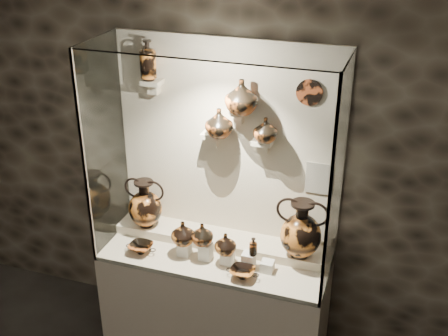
% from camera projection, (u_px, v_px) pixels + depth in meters
% --- Properties ---
extents(wall_back, '(5.00, 0.02, 3.20)m').
position_uv_depth(wall_back, '(228.00, 145.00, 4.12)').
color(wall_back, black).
rests_on(wall_back, ground).
extents(plinth, '(1.70, 0.60, 0.80)m').
position_uv_depth(plinth, '(215.00, 302.00, 4.38)').
color(plinth, beige).
rests_on(plinth, floor).
extents(front_tier, '(1.68, 0.58, 0.03)m').
position_uv_depth(front_tier, '(215.00, 258.00, 4.19)').
color(front_tier, beige).
rests_on(front_tier, plinth).
extents(rear_tier, '(1.70, 0.25, 0.10)m').
position_uv_depth(rear_tier, '(222.00, 241.00, 4.33)').
color(rear_tier, beige).
rests_on(rear_tier, plinth).
extents(back_panel, '(1.70, 0.03, 1.60)m').
position_uv_depth(back_panel, '(228.00, 146.00, 4.12)').
color(back_panel, beige).
rests_on(back_panel, plinth).
extents(glass_front, '(1.70, 0.01, 1.60)m').
position_uv_depth(glass_front, '(198.00, 182.00, 3.60)').
color(glass_front, white).
rests_on(glass_front, plinth).
extents(glass_left, '(0.01, 0.60, 1.60)m').
position_uv_depth(glass_left, '(105.00, 147.00, 4.10)').
color(glass_left, white).
rests_on(glass_left, plinth).
extents(glass_right, '(0.01, 0.60, 1.60)m').
position_uv_depth(glass_right, '(337.00, 181.00, 3.61)').
color(glass_right, white).
rests_on(glass_right, plinth).
extents(glass_top, '(1.70, 0.60, 0.01)m').
position_uv_depth(glass_top, '(213.00, 48.00, 3.50)').
color(glass_top, white).
rests_on(glass_top, back_panel).
extents(frame_post_left, '(0.02, 0.02, 1.60)m').
position_uv_depth(frame_post_left, '(84.00, 163.00, 3.85)').
color(frame_post_left, gray).
rests_on(frame_post_left, plinth).
extents(frame_post_right, '(0.02, 0.02, 1.60)m').
position_uv_depth(frame_post_right, '(329.00, 202.00, 3.36)').
color(frame_post_right, gray).
rests_on(frame_post_right, plinth).
extents(pedestal_a, '(0.09, 0.09, 0.10)m').
position_uv_depth(pedestal_a, '(184.00, 249.00, 4.19)').
color(pedestal_a, silver).
rests_on(pedestal_a, front_tier).
extents(pedestal_b, '(0.09, 0.09, 0.13)m').
position_uv_depth(pedestal_b, '(206.00, 251.00, 4.13)').
color(pedestal_b, silver).
rests_on(pedestal_b, front_tier).
extents(pedestal_c, '(0.09, 0.09, 0.09)m').
position_uv_depth(pedestal_c, '(228.00, 258.00, 4.09)').
color(pedestal_c, silver).
rests_on(pedestal_c, front_tier).
extents(pedestal_d, '(0.09, 0.09, 0.12)m').
position_uv_depth(pedestal_d, '(249.00, 260.00, 4.04)').
color(pedestal_d, silver).
rests_on(pedestal_d, front_tier).
extents(pedestal_e, '(0.09, 0.09, 0.08)m').
position_uv_depth(pedestal_e, '(267.00, 266.00, 4.01)').
color(pedestal_e, silver).
rests_on(pedestal_e, front_tier).
extents(bracket_ul, '(0.14, 0.12, 0.04)m').
position_uv_depth(bracket_ul, '(152.00, 82.00, 4.02)').
color(bracket_ul, beige).
rests_on(bracket_ul, back_panel).
extents(bracket_ca, '(0.14, 0.12, 0.04)m').
position_uv_depth(bracket_ca, '(212.00, 135.00, 4.04)').
color(bracket_ca, beige).
rests_on(bracket_ca, back_panel).
extents(bracket_cb, '(0.10, 0.12, 0.04)m').
position_uv_depth(bracket_cb, '(238.00, 112.00, 3.90)').
color(bracket_cb, beige).
rests_on(bracket_cb, back_panel).
extents(bracket_cc, '(0.14, 0.12, 0.04)m').
position_uv_depth(bracket_cc, '(263.00, 142.00, 3.93)').
color(bracket_cc, beige).
rests_on(bracket_cc, back_panel).
extents(amphora_left, '(0.39, 0.39, 0.39)m').
position_uv_depth(amphora_left, '(145.00, 203.00, 4.36)').
color(amphora_left, orange).
rests_on(amphora_left, rear_tier).
extents(amphora_right, '(0.37, 0.37, 0.45)m').
position_uv_depth(amphora_right, '(301.00, 229.00, 3.98)').
color(amphora_right, orange).
rests_on(amphora_right, rear_tier).
extents(jug_a, '(0.20, 0.20, 0.19)m').
position_uv_depth(jug_a, '(183.00, 233.00, 4.12)').
color(jug_a, orange).
rests_on(jug_a, pedestal_a).
extents(jug_b, '(0.20, 0.20, 0.17)m').
position_uv_depth(jug_b, '(202.00, 234.00, 4.06)').
color(jug_b, '#A24C1C').
rests_on(jug_b, pedestal_b).
extents(jug_c, '(0.18, 0.18, 0.17)m').
position_uv_depth(jug_c, '(226.00, 244.00, 4.03)').
color(jug_c, orange).
rests_on(jug_c, pedestal_c).
extents(lekythos_small, '(0.08, 0.08, 0.16)m').
position_uv_depth(lekythos_small, '(253.00, 246.00, 3.96)').
color(lekythos_small, '#A24C1C').
rests_on(lekythos_small, pedestal_d).
extents(kylix_left, '(0.28, 0.26, 0.09)m').
position_uv_depth(kylix_left, '(141.00, 247.00, 4.21)').
color(kylix_left, '#A24C1C').
rests_on(kylix_left, front_tier).
extents(kylix_right, '(0.26, 0.23, 0.09)m').
position_uv_depth(kylix_right, '(243.00, 272.00, 3.93)').
color(kylix_right, orange).
rests_on(kylix_right, front_tier).
extents(lekythos_tall, '(0.16, 0.16, 0.32)m').
position_uv_depth(lekythos_tall, '(148.00, 58.00, 3.93)').
color(lekythos_tall, orange).
rests_on(lekythos_tall, bracket_ul).
extents(ovoid_vase_a, '(0.22, 0.22, 0.21)m').
position_uv_depth(ovoid_vase_a, '(219.00, 123.00, 3.92)').
color(ovoid_vase_a, '#A24C1C').
rests_on(ovoid_vase_a, bracket_ca).
extents(ovoid_vase_b, '(0.26, 0.26, 0.24)m').
position_uv_depth(ovoid_vase_b, '(242.00, 97.00, 3.77)').
color(ovoid_vase_b, '#A24C1C').
rests_on(ovoid_vase_b, bracket_cb).
extents(ovoid_vase_c, '(0.19, 0.19, 0.18)m').
position_uv_depth(ovoid_vase_c, '(266.00, 130.00, 3.85)').
color(ovoid_vase_c, '#A24C1C').
rests_on(ovoid_vase_c, bracket_cc).
extents(wall_plate, '(0.18, 0.02, 0.18)m').
position_uv_depth(wall_plate, '(309.00, 92.00, 3.72)').
color(wall_plate, '#B54D23').
rests_on(wall_plate, back_panel).
extents(info_placard, '(0.18, 0.01, 0.24)m').
position_uv_depth(info_placard, '(318.00, 178.00, 3.97)').
color(info_placard, beige).
rests_on(info_placard, back_panel).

